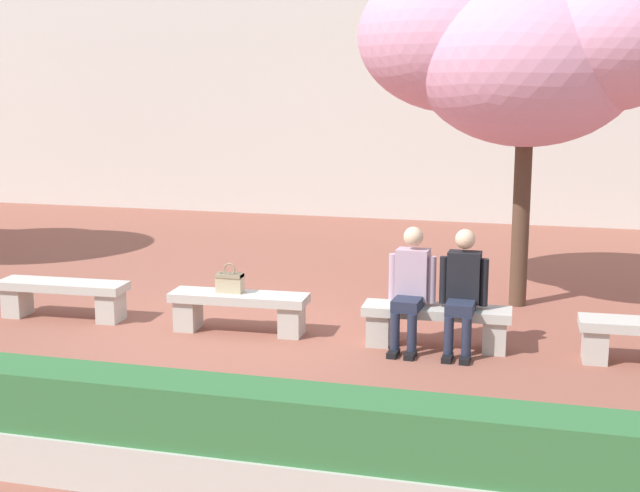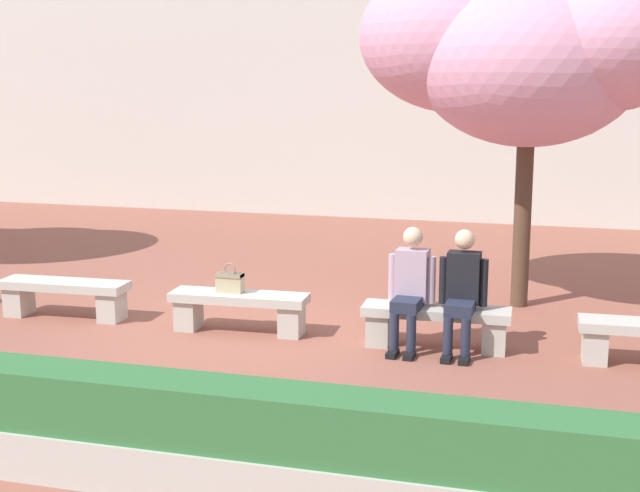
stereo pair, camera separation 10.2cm
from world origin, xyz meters
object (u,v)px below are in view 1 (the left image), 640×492
person_seated_left (411,283)px  handbag (230,281)px  stone_bench_near_west (63,294)px  person_seated_right (463,287)px  stone_bench_center (239,307)px  stone_bench_near_east (436,321)px  cherry_tree_main (521,49)px

person_seated_left → handbag: size_ratio=3.81×
stone_bench_near_west → person_seated_right: size_ratio=1.22×
handbag → stone_bench_near_west: bearing=-179.6°
stone_bench_center → stone_bench_near_east: size_ratio=1.00×
stone_bench_near_west → stone_bench_center: bearing=0.0°
stone_bench_center → handbag: bearing=172.3°
stone_bench_near_west → person_seated_left: bearing=-0.7°
stone_bench_near_west → stone_bench_near_east: (4.45, 0.00, 0.00)m
stone_bench_near_west → handbag: (2.12, 0.02, 0.28)m
stone_bench_center → person_seated_right: person_seated_right is taller
person_seated_left → handbag: 2.07m
person_seated_right → handbag: size_ratio=3.81×
stone_bench_near_east → person_seated_right: bearing=-11.2°
person_seated_left → person_seated_right: (0.55, -0.00, 0.00)m
stone_bench_near_west → stone_bench_center: size_ratio=1.00×
stone_bench_center → person_seated_left: (1.95, -0.05, 0.40)m
stone_bench_center → person_seated_left: size_ratio=1.22×
stone_bench_near_east → person_seated_right: (0.27, -0.05, 0.40)m
person_seated_left → person_seated_right: size_ratio=1.00×
handbag → cherry_tree_main: size_ratio=0.08×
person_seated_right → handbag: 2.61m
stone_bench_near_east → cherry_tree_main: size_ratio=0.37×
cherry_tree_main → person_seated_left: bearing=-113.5°
handbag → person_seated_right: bearing=-1.5°
stone_bench_near_west → handbag: 2.13m
stone_bench_center → cherry_tree_main: (2.88, 2.08, 2.87)m
stone_bench_center → stone_bench_near_west: bearing=180.0°
stone_bench_near_west → stone_bench_near_east: 4.45m
stone_bench_near_west → cherry_tree_main: cherry_tree_main is taller
person_seated_right → handbag: bearing=178.5°
stone_bench_near_east → person_seated_left: person_seated_left is taller
handbag → person_seated_left: bearing=-1.9°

